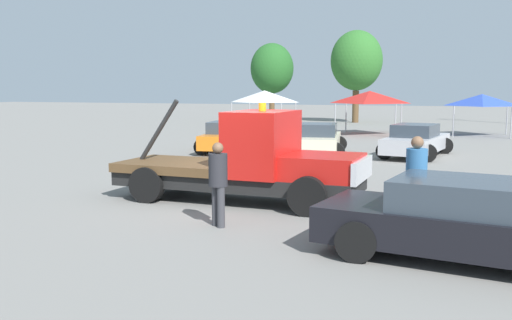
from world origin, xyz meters
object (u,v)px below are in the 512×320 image
Objects in this scene: parked_car_cream at (318,140)px; tree_left at (272,69)px; person_at_hood at (218,178)px; tree_center at (357,61)px; parked_car_orange at (230,137)px; canopy_tent_red at (370,97)px; person_near_truck at (416,176)px; canopy_tent_blue at (482,100)px; tow_truck at (251,164)px; foreground_car at (474,223)px; canopy_tent_white at (264,96)px; parked_car_silver at (416,141)px.

tree_left is (-9.78, 24.07, 3.79)m from parked_car_cream.
person_at_hood is 0.23× the size of tree_center.
person_at_hood is 0.39× the size of parked_car_orange.
canopy_tent_red is (0.46, 11.39, 1.60)m from parked_car_cream.
canopy_tent_blue is at bearing 34.13° from person_near_truck.
tow_truck reaches higher than foreground_car.
canopy_tent_white is 0.45× the size of tree_center.
person_at_hood is 0.52× the size of canopy_tent_white.
parked_car_cream is 0.64× the size of tree_center.
foreground_car is 14.61m from parked_car_silver.
person_at_hood is at bearing -83.01° from tow_truck.
parked_car_cream is 11.51m from canopy_tent_red.
parked_car_cream is at bearing 61.03° from person_near_truck.
tree_center reaches higher than parked_car_cream.
tree_left is (-15.58, 37.65, 3.79)m from foreground_car.
foreground_car is 16.68m from parked_car_orange.
canopy_tent_blue is (2.86, 11.86, 1.44)m from parked_car_silver.
tree_left reaches higher than canopy_tent_white.
tow_truck is 33.81m from tree_center.
canopy_tent_red reaches higher than person_near_truck.
tow_truck is 1.91× the size of canopy_tent_white.
tree_center is at bearing 103.48° from canopy_tent_red.
canopy_tent_white is at bearing 124.84° from foreground_car.
tow_truck reaches higher than person_near_truck.
parked_car_orange is 23.72m from tree_center.
parked_car_silver is at bearing 42.70° from person_near_truck.
tow_truck is 1.19× the size of foreground_car.
canopy_tent_red reaches higher than tow_truck.
person_at_hood is 13.64m from parked_car_orange.
canopy_tent_blue is (12.90, 1.53, -0.17)m from canopy_tent_white.
tree_center is at bearing -3.21° from parked_car_cream.
tow_truck is at bearing -72.90° from tree_left.
canopy_tent_white reaches higher than person_at_hood.
parked_car_orange is (-9.74, 13.55, -0.00)m from foreground_car.
parked_car_silver is (3.15, 11.09, -0.31)m from tow_truck.
foreground_car is at bearing -77.94° from canopy_tent_red.
parked_car_orange is 11.60m from canopy_tent_white.
canopy_tent_white is at bearing -74.15° from tree_left.
canopy_tent_white is (-10.04, 10.33, 1.61)m from parked_car_silver.
foreground_car is 14.77m from parked_car_cream.
canopy_tent_red is 16.44m from tree_left.
parked_car_orange is 1.35× the size of canopy_tent_white.
person_near_truck is 38.72m from tree_left.
canopy_tent_red is (-0.30, 21.59, 1.29)m from tow_truck.
tree_left is (-5.84, 24.11, 3.79)m from parked_car_orange.
foreground_car is 27.58m from canopy_tent_white.
parked_car_orange is at bearing 81.53° from parked_car_cream.
canopy_tent_white is 12.86m from tree_center.
foreground_car is 37.96m from tree_center.
tree_left is (-10.76, 36.82, 3.45)m from person_at_hood.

